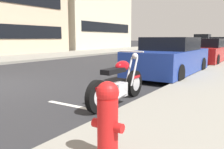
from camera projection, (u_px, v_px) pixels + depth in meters
sidewalk_far_curb at (71, 54)px, 20.78m from camera, size 120.00×5.00×0.14m
parking_stall_stripe at (89, 109)px, 4.78m from camera, size 0.12×2.20×0.01m
parked_motorcycle at (119, 84)px, 5.16m from camera, size 2.18×0.62×1.11m
parked_car_across_street at (170, 58)px, 8.93m from camera, size 4.50×1.88×1.43m
parked_car_near_corner at (207, 52)px, 13.43m from camera, size 4.58×1.81×1.38m
parked_car_at_intersection at (224, 48)px, 17.83m from camera, size 4.52×1.95×1.49m
crossing_truck at (208, 42)px, 34.86m from camera, size 2.18×5.31×1.99m
fire_hydrant at (108, 118)px, 2.50m from camera, size 0.24×0.36×0.82m
townhouse_behind_pole at (72, 2)px, 31.93m from camera, size 12.06×11.54×12.22m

